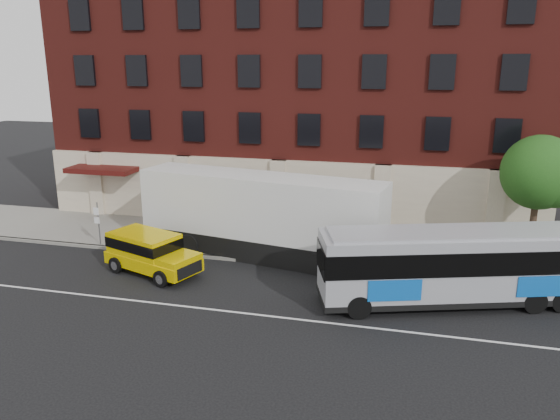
% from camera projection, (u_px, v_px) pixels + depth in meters
% --- Properties ---
extents(ground, '(120.00, 120.00, 0.00)m').
position_uv_depth(ground, '(206.00, 315.00, 21.33)').
color(ground, black).
rests_on(ground, ground).
extents(sidewalk, '(60.00, 6.00, 0.15)m').
position_uv_depth(sidewalk, '(266.00, 242.00, 29.72)').
color(sidewalk, gray).
rests_on(sidewalk, ground).
extents(kerb, '(60.00, 0.25, 0.15)m').
position_uv_depth(kerb, '(250.00, 261.00, 26.92)').
color(kerb, gray).
rests_on(kerb, ground).
extents(lane_line, '(60.00, 0.12, 0.01)m').
position_uv_depth(lane_line, '(210.00, 309.00, 21.79)').
color(lane_line, silver).
rests_on(lane_line, ground).
extents(building, '(30.00, 12.10, 15.00)m').
position_uv_depth(building, '(298.00, 95.00, 35.13)').
color(building, maroon).
rests_on(building, sidewalk).
extents(sign_pole, '(0.30, 0.20, 2.50)m').
position_uv_depth(sign_pole, '(98.00, 222.00, 28.68)').
color(sign_pole, slate).
rests_on(sign_pole, ground).
extents(street_tree, '(3.60, 3.60, 6.20)m').
position_uv_depth(street_tree, '(540.00, 175.00, 25.85)').
color(street_tree, '#3C281E').
rests_on(street_tree, sidewalk).
extents(city_bus, '(11.73, 5.91, 3.16)m').
position_uv_depth(city_bus, '(461.00, 264.00, 21.90)').
color(city_bus, '#9A9CA3').
rests_on(city_bus, ground).
extents(yellow_suv, '(5.06, 3.40, 1.89)m').
position_uv_depth(yellow_suv, '(149.00, 251.00, 25.37)').
color(yellow_suv, '#E0BE00').
rests_on(yellow_suv, ground).
extents(shipping_container, '(12.95, 4.75, 4.23)m').
position_uv_depth(shipping_container, '(260.00, 217.00, 27.25)').
color(shipping_container, black).
rests_on(shipping_container, ground).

